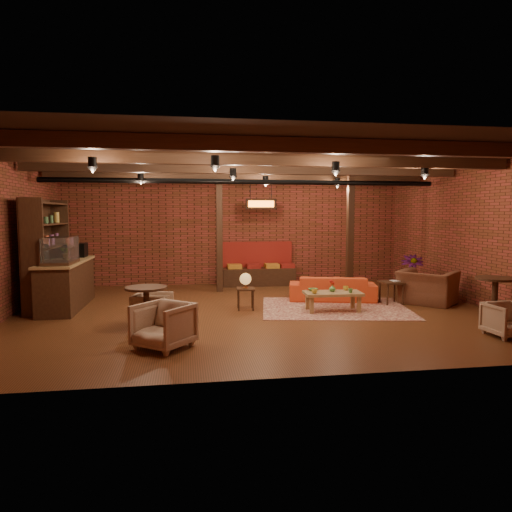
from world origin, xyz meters
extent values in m
plane|color=#3C250F|center=(0.00, 0.00, 0.00)|extent=(10.00, 10.00, 0.00)
cube|color=black|center=(0.00, 0.00, 3.20)|extent=(10.00, 8.00, 0.02)
cube|color=brown|center=(0.00, 4.00, 1.60)|extent=(10.00, 0.02, 3.20)
cube|color=brown|center=(0.00, -4.00, 1.60)|extent=(10.00, 0.02, 3.20)
cube|color=brown|center=(-5.00, 0.00, 1.60)|extent=(0.02, 8.00, 3.20)
cube|color=brown|center=(5.00, 0.00, 1.60)|extent=(0.02, 8.00, 3.20)
cylinder|color=black|center=(0.00, 1.60, 2.85)|extent=(9.60, 0.12, 0.12)
cube|color=black|center=(-0.60, 2.60, 1.60)|extent=(0.16, 0.16, 3.20)
cube|color=black|center=(2.80, 2.00, 1.60)|extent=(0.16, 0.16, 3.20)
imported|color=#337F33|center=(-4.00, 1.20, 1.22)|extent=(0.35, 0.39, 0.30)
cube|color=orange|center=(0.60, 3.10, 2.35)|extent=(0.86, 0.06, 0.30)
cube|color=maroon|center=(1.75, 0.04, 0.01)|extent=(3.53, 2.93, 0.01)
imported|color=#C63E1B|center=(1.98, 0.93, 0.30)|extent=(2.17, 1.26, 0.59)
cube|color=olive|center=(1.60, -0.27, 0.39)|extent=(1.24, 0.67, 0.06)
cube|color=olive|center=(1.08, -0.45, 0.18)|extent=(0.08, 0.08, 0.36)
cube|color=olive|center=(2.09, -0.51, 0.18)|extent=(0.08, 0.08, 0.36)
cube|color=olive|center=(1.11, -0.03, 0.18)|extent=(0.08, 0.08, 0.36)
cube|color=olive|center=(2.11, -0.08, 0.18)|extent=(0.08, 0.08, 0.36)
imported|color=gold|center=(1.15, -0.39, 0.46)|extent=(0.13, 0.13, 0.09)
imported|color=#467F3A|center=(1.93, -0.43, 0.46)|extent=(0.10, 0.10, 0.09)
imported|color=gold|center=(1.95, -0.09, 0.46)|extent=(0.13, 0.13, 0.09)
imported|color=#467F3A|center=(1.22, -0.05, 0.44)|extent=(0.22, 0.22, 0.05)
imported|color=#467F3A|center=(1.60, -0.22, 0.48)|extent=(0.12, 0.12, 0.12)
sphere|color=red|center=(1.60, -0.22, 0.62)|extent=(0.10, 0.10, 0.10)
cube|color=black|center=(-0.22, 0.20, 0.45)|extent=(0.40, 0.40, 0.04)
cylinder|color=black|center=(-0.22, 0.20, 0.22)|extent=(0.03, 0.03, 0.44)
cylinder|color=#A46B36|center=(-0.22, 0.20, 0.48)|extent=(0.13, 0.13, 0.02)
cylinder|color=#A46B36|center=(-0.22, 0.20, 0.55)|extent=(0.04, 0.04, 0.18)
sphere|color=gold|center=(-0.22, 0.20, 0.67)|extent=(0.25, 0.25, 0.25)
cylinder|color=black|center=(-2.20, -1.24, 0.76)|extent=(0.75, 0.75, 0.04)
cylinder|color=black|center=(-2.20, -1.24, 0.38)|extent=(0.10, 0.10, 0.73)
cylinder|color=black|center=(-2.20, -1.24, 0.02)|extent=(0.45, 0.45, 0.04)
imported|color=beige|center=(-2.12, -0.91, 0.33)|extent=(0.74, 0.77, 0.67)
imported|color=beige|center=(-1.85, -2.46, 0.39)|extent=(1.04, 1.03, 0.78)
imported|color=brown|center=(4.02, 0.20, 0.52)|extent=(1.36, 1.39, 1.03)
cube|color=black|center=(3.19, 0.31, 0.50)|extent=(0.49, 0.49, 0.04)
cylinder|color=black|center=(3.19, 0.31, 0.24)|extent=(0.04, 0.04, 0.48)
imported|color=black|center=(3.19, 0.31, 0.53)|extent=(0.19, 0.24, 0.02)
cylinder|color=black|center=(4.40, -1.61, 0.83)|extent=(0.73, 0.73, 0.05)
cylinder|color=black|center=(4.40, -1.61, 0.42)|extent=(0.11, 0.11, 0.80)
cylinder|color=black|center=(4.40, -1.61, 0.02)|extent=(0.44, 0.44, 0.05)
imported|color=beige|center=(3.87, -2.66, 0.32)|extent=(0.65, 0.61, 0.63)
imported|color=#4C7F4C|center=(4.19, 1.29, 1.55)|extent=(2.19, 2.19, 3.10)
camera|label=1|loc=(-1.49, -9.49, 2.07)|focal=32.00mm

